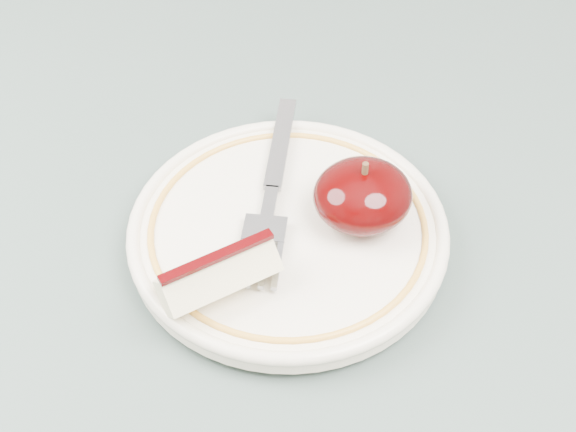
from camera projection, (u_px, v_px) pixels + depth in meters
name	position (u px, v px, depth m)	size (l,w,h in m)	color
plate	(288.00, 231.00, 0.51)	(0.21, 0.21, 0.02)	beige
apple_half	(363.00, 195.00, 0.50)	(0.06, 0.06, 0.05)	black
apple_wedge	(219.00, 275.00, 0.46)	(0.08, 0.05, 0.03)	#F9EFB7
fork	(272.00, 190.00, 0.53)	(0.09, 0.17, 0.00)	gray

